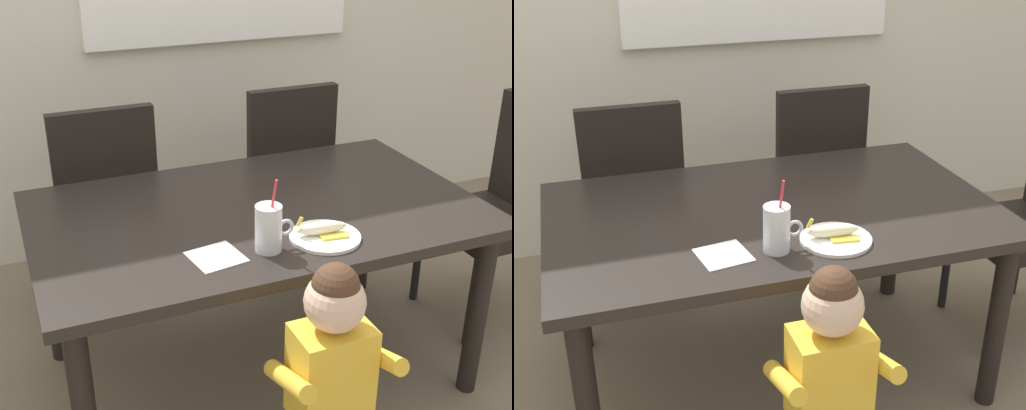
{
  "view_description": "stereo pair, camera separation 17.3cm",
  "coord_description": "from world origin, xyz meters",
  "views": [
    {
      "loc": [
        -0.81,
        -1.95,
        1.7
      ],
      "look_at": [
        -0.04,
        -0.1,
        0.78
      ],
      "focal_mm": 46.51,
      "sensor_mm": 36.0,
      "label": 1
    },
    {
      "loc": [
        -0.65,
        -2.01,
        1.7
      ],
      "look_at": [
        -0.04,
        -0.1,
        0.78
      ],
      "focal_mm": 46.51,
      "sensor_mm": 36.0,
      "label": 2
    }
  ],
  "objects": [
    {
      "name": "paper_napkin",
      "position": [
        -0.25,
        -0.28,
        0.72
      ],
      "size": [
        0.17,
        0.17,
        0.0
      ],
      "primitive_type": "cube",
      "rotation": [
        0.0,
        0.0,
        0.16
      ],
      "color": "white",
      "rests_on": "dining_table"
    },
    {
      "name": "ground_plane",
      "position": [
        0.0,
        0.0,
        0.0
      ],
      "size": [
        24.0,
        24.0,
        0.0
      ],
      "primitive_type": "plane",
      "color": "#7A6B56"
    },
    {
      "name": "toddler_standing",
      "position": [
        -0.04,
        -0.65,
        0.53
      ],
      "size": [
        0.33,
        0.24,
        0.84
      ],
      "color": "#3F4760",
      "rests_on": "ground"
    },
    {
      "name": "dining_table",
      "position": [
        0.0,
        0.0,
        0.63
      ],
      "size": [
        1.56,
        0.95,
        0.72
      ],
      "color": "black",
      "rests_on": "ground"
    },
    {
      "name": "milk_cup",
      "position": [
        -0.08,
        -0.3,
        0.78
      ],
      "size": [
        0.13,
        0.08,
        0.25
      ],
      "color": "silver",
      "rests_on": "dining_table"
    },
    {
      "name": "snack_plate",
      "position": [
        0.11,
        -0.3,
        0.72
      ],
      "size": [
        0.23,
        0.23,
        0.01
      ],
      "primitive_type": "cylinder",
      "color": "white",
      "rests_on": "dining_table"
    },
    {
      "name": "dining_chair_right",
      "position": [
        0.42,
        0.71,
        0.54
      ],
      "size": [
        0.44,
        0.44,
        0.96
      ],
      "rotation": [
        0.0,
        0.0,
        3.14
      ],
      "color": "black",
      "rests_on": "ground"
    },
    {
      "name": "dining_chair_left",
      "position": [
        -0.42,
        0.7,
        0.54
      ],
      "size": [
        0.44,
        0.45,
        0.96
      ],
      "rotation": [
        0.0,
        0.0,
        3.14
      ],
      "color": "black",
      "rests_on": "ground"
    },
    {
      "name": "dining_chair_far",
      "position": [
        1.16,
        0.02,
        0.54
      ],
      "size": [
        0.44,
        0.44,
        0.96
      ],
      "rotation": [
        0.0,
        0.0,
        -1.57
      ],
      "color": "black",
      "rests_on": "ground"
    },
    {
      "name": "peeled_banana",
      "position": [
        0.11,
        -0.28,
        0.75
      ],
      "size": [
        0.17,
        0.12,
        0.07
      ],
      "rotation": [
        0.0,
        0.0,
        -0.12
      ],
      "color": "#F4EAC6",
      "rests_on": "snack_plate"
    }
  ]
}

